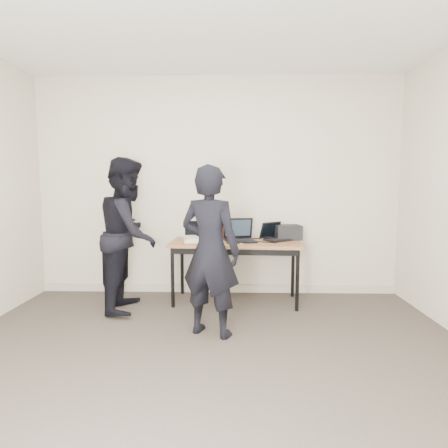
{
  "coord_description": "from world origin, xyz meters",
  "views": [
    {
      "loc": [
        0.21,
        -2.44,
        1.39
      ],
      "look_at": [
        0.1,
        1.6,
        0.95
      ],
      "focal_mm": 30.0,
      "sensor_mm": 36.0,
      "label": 1
    }
  ],
  "objects_px": {
    "laptop_beige": "(197,237)",
    "laptop_right": "(275,236)",
    "person_observer": "(129,234)",
    "person_typist": "(210,251)",
    "equipment_box": "(288,232)",
    "desk": "(235,247)",
    "leather_satchel": "(221,228)",
    "laptop_center": "(240,236)"
  },
  "relations": [
    {
      "from": "leather_satchel",
      "to": "person_observer",
      "type": "relative_size",
      "value": 0.22
    },
    {
      "from": "laptop_beige",
      "to": "leather_satchel",
      "type": "distance_m",
      "value": 0.35
    },
    {
      "from": "laptop_right",
      "to": "person_observer",
      "type": "relative_size",
      "value": 0.24
    },
    {
      "from": "leather_satchel",
      "to": "equipment_box",
      "type": "distance_m",
      "value": 0.81
    },
    {
      "from": "leather_satchel",
      "to": "desk",
      "type": "bearing_deg",
      "value": -50.33
    },
    {
      "from": "desk",
      "to": "person_observer",
      "type": "bearing_deg",
      "value": -164.68
    },
    {
      "from": "leather_satchel",
      "to": "equipment_box",
      "type": "xyz_separation_m",
      "value": [
        0.81,
        -0.04,
        -0.04
      ]
    },
    {
      "from": "desk",
      "to": "laptop_center",
      "type": "relative_size",
      "value": 3.89
    },
    {
      "from": "laptop_center",
      "to": "person_typist",
      "type": "relative_size",
      "value": 0.25
    },
    {
      "from": "laptop_right",
      "to": "equipment_box",
      "type": "relative_size",
      "value": 1.34
    },
    {
      "from": "laptop_center",
      "to": "laptop_right",
      "type": "bearing_deg",
      "value": 1.9
    },
    {
      "from": "person_typist",
      "to": "person_observer",
      "type": "xyz_separation_m",
      "value": [
        -0.94,
        0.7,
        0.05
      ]
    },
    {
      "from": "leather_satchel",
      "to": "laptop_right",
      "type": "bearing_deg",
      "value": -8.23
    },
    {
      "from": "laptop_beige",
      "to": "person_observer",
      "type": "bearing_deg",
      "value": -170.37
    },
    {
      "from": "leather_satchel",
      "to": "person_typist",
      "type": "relative_size",
      "value": 0.23
    },
    {
      "from": "laptop_center",
      "to": "equipment_box",
      "type": "xyz_separation_m",
      "value": [
        0.58,
        0.17,
        0.03
      ]
    },
    {
      "from": "person_typist",
      "to": "equipment_box",
      "type": "bearing_deg",
      "value": -105.13
    },
    {
      "from": "laptop_center",
      "to": "laptop_right",
      "type": "height_order",
      "value": "laptop_center"
    },
    {
      "from": "laptop_beige",
      "to": "laptop_right",
      "type": "xyz_separation_m",
      "value": [
        0.92,
        0.09,
        -0.0
      ]
    },
    {
      "from": "desk",
      "to": "leather_satchel",
      "type": "distance_m",
      "value": 0.34
    },
    {
      "from": "laptop_beige",
      "to": "equipment_box",
      "type": "height_order",
      "value": "laptop_beige"
    },
    {
      "from": "person_typist",
      "to": "desk",
      "type": "bearing_deg",
      "value": -81.83
    },
    {
      "from": "person_observer",
      "to": "laptop_beige",
      "type": "bearing_deg",
      "value": -71.94
    },
    {
      "from": "laptop_beige",
      "to": "person_observer",
      "type": "distance_m",
      "value": 0.78
    },
    {
      "from": "desk",
      "to": "equipment_box",
      "type": "xyz_separation_m",
      "value": [
        0.63,
        0.19,
        0.14
      ]
    },
    {
      "from": "laptop_right",
      "to": "leather_satchel",
      "type": "xyz_separation_m",
      "value": [
        -0.65,
        0.11,
        0.08
      ]
    },
    {
      "from": "leather_satchel",
      "to": "person_observer",
      "type": "height_order",
      "value": "person_observer"
    },
    {
      "from": "desk",
      "to": "person_typist",
      "type": "xyz_separation_m",
      "value": [
        -0.23,
        -0.95,
        0.12
      ]
    },
    {
      "from": "equipment_box",
      "to": "desk",
      "type": "bearing_deg",
      "value": -163.08
    },
    {
      "from": "desk",
      "to": "laptop_beige",
      "type": "xyz_separation_m",
      "value": [
        -0.45,
        0.03,
        0.11
      ]
    },
    {
      "from": "laptop_beige",
      "to": "equipment_box",
      "type": "bearing_deg",
      "value": -2.68
    },
    {
      "from": "laptop_beige",
      "to": "laptop_right",
      "type": "bearing_deg",
      "value": -5.82
    },
    {
      "from": "desk",
      "to": "person_typist",
      "type": "bearing_deg",
      "value": -100.3
    },
    {
      "from": "desk",
      "to": "laptop_beige",
      "type": "bearing_deg",
      "value": 179.74
    },
    {
      "from": "desk",
      "to": "laptop_center",
      "type": "bearing_deg",
      "value": 30.71
    },
    {
      "from": "desk",
      "to": "laptop_center",
      "type": "height_order",
      "value": "laptop_center"
    },
    {
      "from": "laptop_center",
      "to": "leather_satchel",
      "type": "xyz_separation_m",
      "value": [
        -0.23,
        0.2,
        0.07
      ]
    },
    {
      "from": "equipment_box",
      "to": "person_typist",
      "type": "relative_size",
      "value": 0.19
    },
    {
      "from": "person_typist",
      "to": "laptop_right",
      "type": "bearing_deg",
      "value": -101.42
    },
    {
      "from": "laptop_center",
      "to": "leather_satchel",
      "type": "bearing_deg",
      "value": 128.09
    },
    {
      "from": "laptop_beige",
      "to": "laptop_right",
      "type": "relative_size",
      "value": 0.9
    },
    {
      "from": "desk",
      "to": "person_typist",
      "type": "height_order",
      "value": "person_typist"
    }
  ]
}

